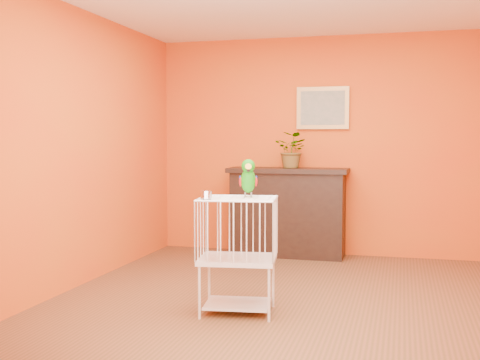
% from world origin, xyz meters
% --- Properties ---
extents(ground, '(4.50, 4.50, 0.00)m').
position_xyz_m(ground, '(0.00, 0.00, 0.00)').
color(ground, brown).
rests_on(ground, ground).
extents(room_shell, '(4.50, 4.50, 4.50)m').
position_xyz_m(room_shell, '(0.00, 0.00, 1.58)').
color(room_shell, '#C75612').
rests_on(room_shell, ground).
extents(console_cabinet, '(1.40, 0.50, 1.04)m').
position_xyz_m(console_cabinet, '(-0.38, 2.01, 0.52)').
color(console_cabinet, black).
rests_on(console_cabinet, ground).
extents(potted_plant, '(0.50, 0.52, 0.33)m').
position_xyz_m(potted_plant, '(-0.32, 2.00, 1.21)').
color(potted_plant, '#26722D').
rests_on(potted_plant, console_cabinet).
extents(framed_picture, '(0.62, 0.04, 0.50)m').
position_xyz_m(framed_picture, '(0.00, 2.22, 1.75)').
color(framed_picture, '#A6763B').
rests_on(framed_picture, room_shell).
extents(birdcage, '(0.65, 0.53, 0.92)m').
position_xyz_m(birdcage, '(-0.32, -0.42, 0.48)').
color(birdcage, silver).
rests_on(birdcage, ground).
extents(feed_cup, '(0.09, 0.09, 0.06)m').
position_xyz_m(feed_cup, '(-0.53, -0.59, 0.95)').
color(feed_cup, silver).
rests_on(feed_cup, birdcage).
extents(parrot, '(0.16, 0.28, 0.31)m').
position_xyz_m(parrot, '(-0.25, -0.36, 1.07)').
color(parrot, '#59544C').
rests_on(parrot, birdcage).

